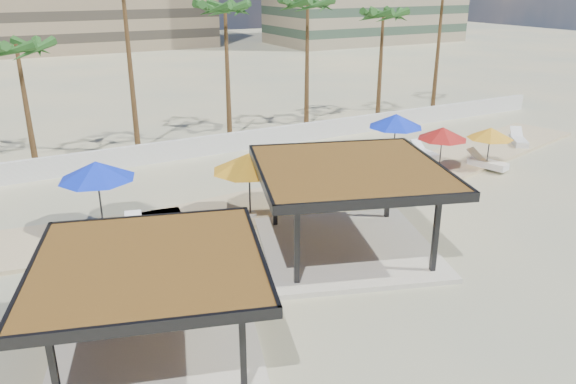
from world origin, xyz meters
The scene contains 18 objects.
ground centered at (0.00, 0.00, 0.00)m, with size 200.00×200.00×0.00m, color #CDBA88.
promenade centered at (2.00, 7.67, 0.06)m, with size 44.45×7.97×0.24m.
boundary_wall centered at (0.00, 16.00, 0.60)m, with size 56.00×0.30×1.20m, color silver.
pavilion_central centered at (0.83, 1.23, 2.10)m, with size 8.77×8.77×3.52m.
pavilion_west centered at (-7.71, -1.79, 1.86)m, with size 7.64×7.64×3.11m.
umbrella_b centered at (-1.29, 5.80, 2.70)m, with size 3.29×3.29×2.93m.
umbrella_c centered at (10.63, 6.70, 2.27)m, with size 3.51×3.51×2.43m.
umbrella_d centered at (9.40, 9.20, 2.58)m, with size 3.88×3.88×2.79m.
umbrella_e centered at (13.39, 5.88, 2.12)m, with size 2.58×2.58×2.26m.
umbrella_f centered at (-7.30, 7.96, 2.63)m, with size 3.50×3.50×2.85m.
lounger_a centered at (-6.47, 5.85, 0.38)m, with size 1.22×2.31×0.83m.
lounger_b centered at (11.65, 9.07, 0.38)m, with size 0.85×2.20×0.82m.
lounger_c centered at (13.40, 5.85, 0.39)m, with size 1.33×2.43×0.88m.
lounger_d centered at (18.82, 8.34, 0.39)m, with size 1.99×2.33×0.89m.
palm_c centered at (-9.00, 18.10, 6.49)m, with size 3.00×3.00×7.56m.
palm_e centered at (3.00, 18.40, 8.10)m, with size 3.00×3.00×9.26m.
palm_f centered at (9.00, 18.60, 8.23)m, with size 3.00×3.00×9.40m.
palm_g centered at (15.00, 18.20, 7.46)m, with size 3.00×3.00×8.58m.
Camera 1 is at (-10.75, -15.33, 10.09)m, focal length 35.00 mm.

